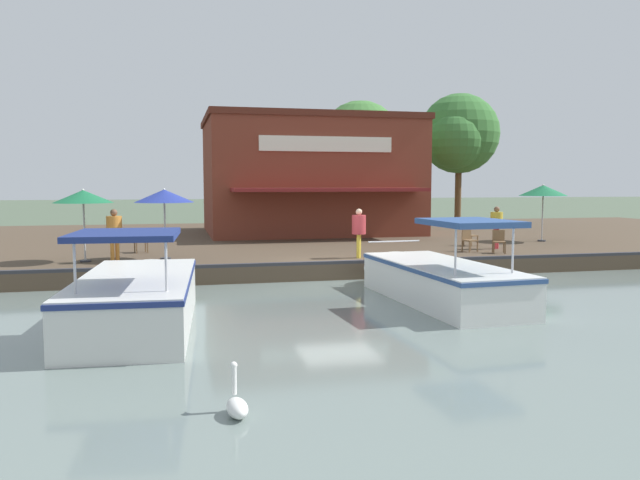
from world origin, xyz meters
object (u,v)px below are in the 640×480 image
object	(u,v)px
cafe_chair_back_row_seat	(469,234)
cafe_chair_beside_entrance	(499,240)
swan	(237,405)
person_at_quay_edge	(496,222)
tree_downstream_bank	(358,145)
waterfront_restaurant	(308,176)
tree_upstream_bank	(458,135)
person_near_entrance	(114,229)
cafe_chair_facing_river	(141,240)
patio_umbrella_far_corner	(164,196)
person_mid_patio	(359,227)
motorboat_distant_upstream	(140,293)
motorboat_nearest_quay	(431,276)
patio_umbrella_back_row	(543,191)
patio_umbrella_near_quay_edge	(83,197)
cafe_chair_under_first_umbrella	(469,239)

from	to	relation	value
cafe_chair_back_row_seat	cafe_chair_beside_entrance	size ratio (longest dim) A/B	1.00
swan	person_at_quay_edge	bearing A→B (deg)	140.64
tree_downstream_bank	waterfront_restaurant	bearing A→B (deg)	-58.24
tree_upstream_bank	swan	bearing A→B (deg)	-30.73
waterfront_restaurant	person_near_entrance	distance (m)	14.29
waterfront_restaurant	cafe_chair_beside_entrance	distance (m)	12.67
cafe_chair_facing_river	tree_downstream_bank	bearing A→B (deg)	131.68
patio_umbrella_far_corner	tree_downstream_bank	world-z (taller)	tree_downstream_bank
person_mid_patio	tree_upstream_bank	world-z (taller)	tree_upstream_bank
cafe_chair_facing_river	person_mid_patio	world-z (taller)	person_mid_patio
motorboat_distant_upstream	motorboat_nearest_quay	world-z (taller)	motorboat_nearest_quay
tree_upstream_bank	person_mid_patio	bearing A→B (deg)	-36.14
cafe_chair_beside_entrance	cafe_chair_facing_river	distance (m)	13.39
person_near_entrance	person_mid_patio	world-z (taller)	person_near_entrance
patio_umbrella_back_row	person_at_quay_edge	size ratio (longest dim) A/B	1.52
waterfront_restaurant	patio_umbrella_near_quay_edge	world-z (taller)	waterfront_restaurant
motorboat_nearest_quay	tree_upstream_bank	distance (m)	22.79
patio_umbrella_far_corner	motorboat_nearest_quay	distance (m)	9.59
cafe_chair_back_row_seat	person_near_entrance	size ratio (longest dim) A/B	0.49
cafe_chair_facing_river	person_mid_patio	size ratio (longest dim) A/B	0.50
waterfront_restaurant	person_near_entrance	xyz separation A→B (m)	(11.06, -8.85, -1.89)
cafe_chair_back_row_seat	person_near_entrance	distance (m)	14.09
cafe_chair_back_row_seat	person_mid_patio	xyz separation A→B (m)	(3.04, -5.72, 0.60)
patio_umbrella_back_row	cafe_chair_under_first_umbrella	size ratio (longest dim) A/B	3.00
patio_umbrella_near_quay_edge	patio_umbrella_far_corner	bearing A→B (deg)	91.69
person_near_entrance	tree_downstream_bank	size ratio (longest dim) A/B	0.24
tree_downstream_bank	tree_upstream_bank	bearing A→B (deg)	96.84
swan	motorboat_distant_upstream	bearing A→B (deg)	-166.29
cafe_chair_beside_entrance	motorboat_nearest_quay	world-z (taller)	motorboat_nearest_quay
tree_upstream_bank	cafe_chair_beside_entrance	bearing A→B (deg)	-19.76
person_at_quay_edge	swan	size ratio (longest dim) A/B	2.43
waterfront_restaurant	cafe_chair_beside_entrance	bearing A→B (deg)	22.80
waterfront_restaurant	motorboat_distant_upstream	bearing A→B (deg)	-23.34
cafe_chair_back_row_seat	motorboat_distant_upstream	xyz separation A→B (m)	(9.23, -12.74, -0.37)
cafe_chair_facing_river	swan	distance (m)	16.19
cafe_chair_facing_river	motorboat_nearest_quay	bearing A→B (deg)	43.03
cafe_chair_back_row_seat	person_at_quay_edge	xyz separation A→B (m)	(1.40, 0.44, 0.58)
waterfront_restaurant	patio_umbrella_near_quay_edge	distance (m)	14.56
cafe_chair_under_first_umbrella	cafe_chair_beside_entrance	world-z (taller)	same
cafe_chair_beside_entrance	person_mid_patio	bearing A→B (deg)	-87.21
waterfront_restaurant	person_near_entrance	world-z (taller)	waterfront_restaurant
patio_umbrella_far_corner	cafe_chair_under_first_umbrella	size ratio (longest dim) A/B	2.85
person_near_entrance	motorboat_distant_upstream	xyz separation A→B (m)	(6.84, 1.13, -1.00)
cafe_chair_facing_river	cafe_chair_under_first_umbrella	bearing A→B (deg)	78.41
waterfront_restaurant	patio_umbrella_back_row	world-z (taller)	waterfront_restaurant
person_mid_patio	patio_umbrella_near_quay_edge	bearing A→B (deg)	-96.28
patio_umbrella_near_quay_edge	patio_umbrella_far_corner	size ratio (longest dim) A/B	0.99
waterfront_restaurant	patio_umbrella_back_row	xyz separation A→B (m)	(7.61, 9.07, -0.72)
patio_umbrella_near_quay_edge	motorboat_nearest_quay	size ratio (longest dim) A/B	0.34
patio_umbrella_near_quay_edge	cafe_chair_under_first_umbrella	distance (m)	13.89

